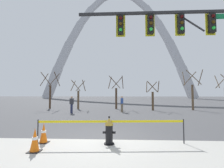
{
  "coord_description": "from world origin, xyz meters",
  "views": [
    {
      "loc": [
        0.67,
        -6.72,
        1.78
      ],
      "look_at": [
        0.08,
        5.0,
        2.5
      ],
      "focal_mm": 26.5,
      "sensor_mm": 36.0,
      "label": 1
    }
  ],
  "objects": [
    {
      "name": "tree_center_left",
      "position": [
        0.17,
        13.16,
        1.75
      ],
      "size": [
        1.82,
        1.83,
        3.94
      ],
      "color": "#473323",
      "rests_on": "ground"
    },
    {
      "name": "caution_tape_barrier",
      "position": [
        0.35,
        -0.75,
        0.61
      ],
      "size": [
        5.23,
        0.42,
        0.88
      ],
      "color": "#232326",
      "rests_on": "ground"
    },
    {
      "name": "traffic_cone_by_hydrant",
      "position": [
        -2.14,
        -0.72,
        0.36
      ],
      "size": [
        0.36,
        0.36,
        0.73
      ],
      "color": "black",
      "rests_on": "ground"
    },
    {
      "name": "tree_center_right",
      "position": [
        4.23,
        11.69,
        1.42
      ],
      "size": [
        1.49,
        1.5,
        3.2
      ],
      "color": "brown",
      "rests_on": "ground"
    },
    {
      "name": "tree_right_mid",
      "position": [
        8.75,
        12.22,
        1.98
      ],
      "size": [
        2.05,
        2.06,
        4.45
      ],
      "color": "brown",
      "rests_on": "ground"
    },
    {
      "name": "tree_left_mid",
      "position": [
        -4.33,
        12.74,
        1.53
      ],
      "size": [
        1.61,
        1.62,
        3.46
      ],
      "color": "brown",
      "rests_on": "ground"
    },
    {
      "name": "ground_plane",
      "position": [
        0.0,
        0.0,
        0.0
      ],
      "size": [
        240.0,
        240.0,
        0.0
      ],
      "primitive_type": "plane",
      "color": "#474749"
    },
    {
      "name": "pedestrian_standing_center",
      "position": [
        -3.89,
        8.6,
        0.82
      ],
      "size": [
        0.39,
        0.31,
        1.59
      ],
      "color": "#232847",
      "rests_on": "ground"
    },
    {
      "name": "traffic_signal_gantry",
      "position": [
        3.91,
        0.91,
        4.4
      ],
      "size": [
        7.82,
        0.44,
        6.0
      ],
      "color": "#232326",
      "rests_on": "ground"
    },
    {
      "name": "pedestrian_walking_left",
      "position": [
        0.83,
        9.72,
        0.82
      ],
      "size": [
        0.28,
        0.38,
        1.59
      ],
      "color": "brown",
      "rests_on": "ground"
    },
    {
      "name": "tree_far_left",
      "position": [
        -8.04,
        13.39,
        1.99
      ],
      "size": [
        2.06,
        2.07,
        4.47
      ],
      "color": "#473323",
      "rests_on": "ground"
    },
    {
      "name": "monument_arch",
      "position": [
        -0.0,
        59.77,
        19.87
      ],
      "size": [
        61.84,
        3.0,
        44.77
      ],
      "color": "#B2B5BC",
      "rests_on": "ground"
    },
    {
      "name": "fire_hydrant",
      "position": [
        0.27,
        -0.77,
        0.47
      ],
      "size": [
        0.46,
        0.48,
        0.99
      ],
      "color": "black",
      "rests_on": "ground"
    },
    {
      "name": "traffic_cone_mid_sidewalk",
      "position": [
        -1.98,
        -1.65,
        0.36
      ],
      "size": [
        0.36,
        0.36,
        0.73
      ],
      "color": "black",
      "rests_on": "ground"
    }
  ]
}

